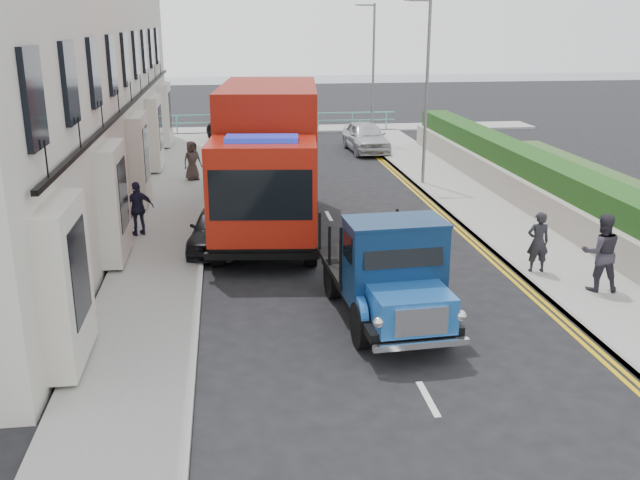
{
  "coord_description": "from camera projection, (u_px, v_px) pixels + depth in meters",
  "views": [
    {
      "loc": [
        -3.28,
        -12.56,
        6.27
      ],
      "look_at": [
        -1.23,
        2.93,
        1.4
      ],
      "focal_mm": 40.0,
      "sensor_mm": 36.0,
      "label": 1
    }
  ],
  "objects": [
    {
      "name": "pavement_east",
      "position": [
        493.0,
        217.0,
        23.33
      ],
      "size": [
        2.6,
        38.0,
        0.12
      ],
      "primitive_type": "cube",
      "color": "gray",
      "rests_on": "ground"
    },
    {
      "name": "pedestrian_west_far",
      "position": [
        192.0,
        161.0,
        28.16
      ],
      "size": [
        0.9,
        0.8,
        1.55
      ],
      "primitive_type": "imported",
      "rotation": [
        0.0,
        0.0,
        0.5
      ],
      "color": "#372C28",
      "rests_on": "pavement_west"
    },
    {
      "name": "seafront_railing",
      "position": [
        283.0,
        123.0,
        40.69
      ],
      "size": [
        13.0,
        0.08,
        1.11
      ],
      "color": "#59B2A5",
      "rests_on": "ground"
    },
    {
      "name": "parked_car_rear",
      "position": [
        247.0,
        177.0,
        25.86
      ],
      "size": [
        2.62,
        5.45,
        1.53
      ],
      "primitive_type": "imported",
      "rotation": [
        0.0,
        0.0,
        0.09
      ],
      "color": "#BBBBC0",
      "rests_on": "ground"
    },
    {
      "name": "parked_car_front",
      "position": [
        218.0,
        228.0,
        20.16
      ],
      "size": [
        1.91,
        3.73,
        1.22
      ],
      "primitive_type": "imported",
      "rotation": [
        0.0,
        0.0,
        -0.14
      ],
      "color": "black",
      "rests_on": "ground"
    },
    {
      "name": "parked_car_mid",
      "position": [
        247.0,
        185.0,
        25.0
      ],
      "size": [
        1.99,
        4.31,
        1.37
      ],
      "primitive_type": "imported",
      "rotation": [
        0.0,
        0.0,
        0.13
      ],
      "color": "#518BAD",
      "rests_on": "ground"
    },
    {
      "name": "pedestrian_east_far",
      "position": [
        601.0,
        252.0,
        16.61
      ],
      "size": [
        1.02,
        0.86,
        1.86
      ],
      "primitive_type": "imported",
      "rotation": [
        0.0,
        0.0,
        2.96
      ],
      "color": "#312D37",
      "rests_on": "pavement_east"
    },
    {
      "name": "promenade",
      "position": [
        282.0,
        130.0,
        41.6
      ],
      "size": [
        30.0,
        2.5,
        0.12
      ],
      "primitive_type": "cube",
      "color": "gray",
      "rests_on": "ground"
    },
    {
      "name": "lamp_far",
      "position": [
        371.0,
        65.0,
        36.22
      ],
      "size": [
        1.23,
        0.18,
        7.0
      ],
      "color": "slate",
      "rests_on": "ground"
    },
    {
      "name": "garden_east",
      "position": [
        551.0,
        190.0,
        23.32
      ],
      "size": [
        1.45,
        28.0,
        1.75
      ],
      "color": "#B2AD9E",
      "rests_on": "ground"
    },
    {
      "name": "pedestrian_west_near",
      "position": [
        138.0,
        209.0,
        20.95
      ],
      "size": [
        1.02,
        0.75,
        1.61
      ],
      "primitive_type": "imported",
      "rotation": [
        0.0,
        0.0,
        3.57
      ],
      "color": "#1A1A2F",
      "rests_on": "pavement_west"
    },
    {
      "name": "lamp_mid",
      "position": [
        424.0,
        82.0,
        26.75
      ],
      "size": [
        1.23,
        0.18,
        7.0
      ],
      "color": "slate",
      "rests_on": "ground"
    },
    {
      "name": "sea_plane",
      "position": [
        257.0,
        84.0,
        70.96
      ],
      "size": [
        120.0,
        120.0,
        0.0
      ],
      "primitive_type": "plane",
      "color": "slate",
      "rests_on": "ground"
    },
    {
      "name": "pedestrian_east_near",
      "position": [
        538.0,
        242.0,
        17.9
      ],
      "size": [
        0.59,
        0.41,
        1.56
      ],
      "primitive_type": "imported",
      "rotation": [
        0.0,
        0.0,
        3.07
      ],
      "color": "black",
      "rests_on": "pavement_east"
    },
    {
      "name": "ground",
      "position": [
        400.0,
        348.0,
        14.17
      ],
      "size": [
        120.0,
        120.0,
        0.0
      ],
      "primitive_type": "plane",
      "color": "black",
      "rests_on": "ground"
    },
    {
      "name": "bedford_lorry",
      "position": [
        392.0,
        279.0,
        14.83
      ],
      "size": [
        2.27,
        5.1,
        2.36
      ],
      "rotation": [
        0.0,
        0.0,
        0.06
      ],
      "color": "black",
      "rests_on": "ground"
    },
    {
      "name": "seafront_car_right",
      "position": [
        366.0,
        137.0,
        34.86
      ],
      "size": [
        1.94,
        4.37,
        1.46
      ],
      "primitive_type": "imported",
      "rotation": [
        0.0,
        0.0,
        0.05
      ],
      "color": "#B8B8BD",
      "rests_on": "ground"
    },
    {
      "name": "seafront_car_left",
      "position": [
        245.0,
        123.0,
        39.23
      ],
      "size": [
        4.48,
        5.9,
        1.49
      ],
      "primitive_type": "imported",
      "rotation": [
        0.0,
        0.0,
        2.71
      ],
      "color": "black",
      "rests_on": "ground"
    },
    {
      "name": "red_lorry",
      "position": [
        269.0,
        156.0,
        21.41
      ],
      "size": [
        3.68,
        8.55,
        4.35
      ],
      "rotation": [
        0.0,
        0.0,
        -0.11
      ],
      "color": "black",
      "rests_on": "ground"
    },
    {
      "name": "pavement_west",
      "position": [
        167.0,
        229.0,
        22.02
      ],
      "size": [
        2.4,
        38.0,
        0.12
      ],
      "primitive_type": "cube",
      "color": "gray",
      "rests_on": "ground"
    }
  ]
}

